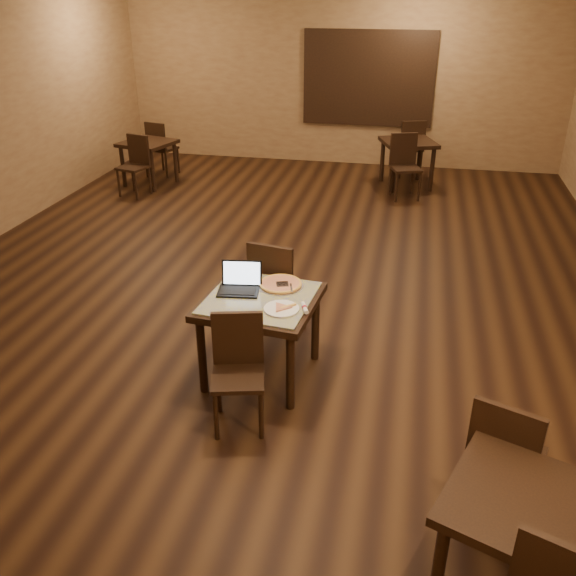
% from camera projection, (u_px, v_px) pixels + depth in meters
% --- Properties ---
extents(ground, '(10.00, 10.00, 0.00)m').
position_uv_depth(ground, '(282.00, 269.00, 7.32)').
color(ground, black).
rests_on(ground, ground).
extents(wall_back, '(8.00, 0.02, 3.00)m').
position_uv_depth(wall_back, '(341.00, 80.00, 11.02)').
color(wall_back, olive).
rests_on(wall_back, ground).
extents(mural, '(2.34, 0.05, 1.64)m').
position_uv_depth(mural, '(368.00, 79.00, 10.87)').
color(mural, '#286595').
rests_on(mural, wall_back).
extents(tiled_table, '(1.00, 1.00, 0.76)m').
position_uv_depth(tiled_table, '(260.00, 308.00, 5.08)').
color(tiled_table, black).
rests_on(tiled_table, ground).
extents(chair_main_near, '(0.47, 0.47, 0.90)m').
position_uv_depth(chair_main_near, '(238.00, 364.00, 4.61)').
color(chair_main_near, black).
rests_on(chair_main_near, ground).
extents(chair_main_far, '(0.51, 0.51, 1.01)m').
position_uv_depth(chair_main_far, '(275.00, 285.00, 5.66)').
color(chair_main_far, black).
rests_on(chair_main_far, ground).
extents(laptop, '(0.37, 0.31, 0.23)m').
position_uv_depth(laptop, '(240.00, 283.00, 5.13)').
color(laptop, black).
rests_on(laptop, tiled_table).
extents(plate, '(0.28, 0.28, 0.02)m').
position_uv_depth(plate, '(281.00, 309.00, 4.83)').
color(plate, white).
rests_on(plate, tiled_table).
extents(pizza_slice, '(0.25, 0.25, 0.02)m').
position_uv_depth(pizza_slice, '(281.00, 307.00, 4.83)').
color(pizza_slice, '#D0BC8A').
rests_on(pizza_slice, plate).
extents(pizza_pan, '(0.39, 0.39, 0.01)m').
position_uv_depth(pizza_pan, '(281.00, 285.00, 5.22)').
color(pizza_pan, silver).
rests_on(pizza_pan, tiled_table).
extents(pizza_whole, '(0.37, 0.37, 0.03)m').
position_uv_depth(pizza_whole, '(281.00, 284.00, 5.21)').
color(pizza_whole, '#D0BC8A').
rests_on(pizza_whole, pizza_pan).
extents(spatula, '(0.17, 0.26, 0.01)m').
position_uv_depth(spatula, '(282.00, 284.00, 5.19)').
color(spatula, silver).
rests_on(spatula, pizza_whole).
extents(napkin_roll, '(0.09, 0.16, 0.04)m').
position_uv_depth(napkin_roll, '(305.00, 308.00, 4.83)').
color(napkin_roll, white).
rests_on(napkin_roll, tiled_table).
extents(other_table_a, '(1.04, 1.04, 0.77)m').
position_uv_depth(other_table_a, '(408.00, 148.00, 10.05)').
color(other_table_a, black).
rests_on(other_table_a, ground).
extents(other_table_a_chair_near, '(0.55, 0.55, 0.99)m').
position_uv_depth(other_table_a_chair_near, '(404.00, 162.00, 9.58)').
color(other_table_a_chair_near, black).
rests_on(other_table_a_chair_near, ground).
extents(other_table_a_chair_far, '(0.55, 0.55, 0.99)m').
position_uv_depth(other_table_a_chair_far, '(410.00, 145.00, 10.59)').
color(other_table_a_chair_far, black).
rests_on(other_table_a_chair_far, ground).
extents(other_table_b, '(0.95, 0.95, 0.73)m').
position_uv_depth(other_table_b, '(148.00, 149.00, 10.16)').
color(other_table_b, black).
rests_on(other_table_b, ground).
extents(other_table_b_chair_near, '(0.50, 0.50, 0.94)m').
position_uv_depth(other_table_b_chair_near, '(136.00, 162.00, 9.71)').
color(other_table_b_chair_near, black).
rests_on(other_table_b_chair_near, ground).
extents(other_table_b_chair_far, '(0.50, 0.50, 0.94)m').
position_uv_depth(other_table_b_chair_far, '(160.00, 145.00, 10.68)').
color(other_table_b_chair_far, black).
rests_on(other_table_b_chair_far, ground).
extents(other_table_c, '(1.01, 1.01, 0.73)m').
position_uv_depth(other_table_c, '(524.00, 518.00, 3.15)').
color(other_table_c, black).
rests_on(other_table_c, ground).
extents(other_table_c_chair_far, '(0.53, 0.53, 0.95)m').
position_uv_depth(other_table_c_chair_far, '(504.00, 455.00, 3.68)').
color(other_table_c_chair_far, black).
rests_on(other_table_c_chair_far, ground).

